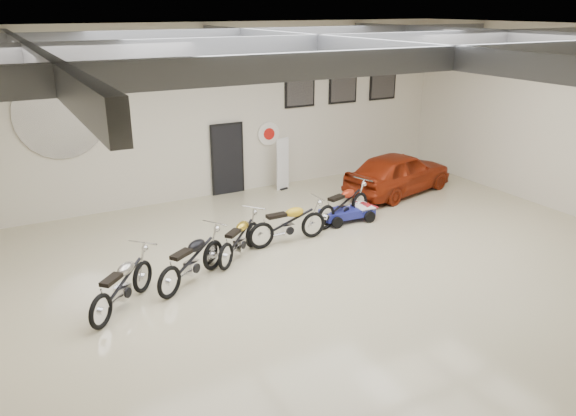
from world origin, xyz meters
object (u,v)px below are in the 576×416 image
motorcycle_yellow (288,222)px  motorcycle_red (343,203)px  motorcycle_black (192,259)px  go_kart (352,209)px  motorcycle_silver (122,283)px  banner_stand (283,163)px  motorcycle_gold (239,237)px  vintage_car (398,172)px

motorcycle_yellow → motorcycle_red: size_ratio=1.01×
motorcycle_black → go_kart: (4.96, 1.42, -0.22)m
motorcycle_silver → motorcycle_red: motorcycle_silver is taller
motorcycle_silver → motorcycle_red: size_ratio=1.00×
motorcycle_yellow → motorcycle_red: motorcycle_yellow is taller
banner_stand → motorcycle_black: 6.58m
go_kart → motorcycle_gold: bearing=-164.7°
motorcycle_black → vintage_car: (7.52, 2.68, 0.11)m
motorcycle_gold → motorcycle_black: bearing=166.9°
banner_stand → go_kart: size_ratio=0.97×
motorcycle_silver → motorcycle_yellow: bearing=-28.0°
motorcycle_gold → vintage_car: (6.16, 2.01, 0.16)m
banner_stand → motorcycle_yellow: banner_stand is taller
motorcycle_black → motorcycle_silver: bearing=161.3°
motorcycle_black → motorcycle_red: 4.88m
motorcycle_black → motorcycle_gold: motorcycle_black is taller
motorcycle_gold → motorcycle_yellow: bearing=-30.5°
motorcycle_yellow → go_kart: motorcycle_yellow is taller
motorcycle_gold → motorcycle_yellow: (1.37, 0.22, 0.04)m
motorcycle_yellow → go_kart: bearing=12.7°
banner_stand → motorcycle_yellow: bearing=-130.8°
motorcycle_red → banner_stand: bearing=73.5°
go_kart → banner_stand: bearing=99.8°
motorcycle_silver → motorcycle_black: motorcycle_black is taller
go_kart → motorcycle_silver: bearing=-160.8°
motorcycle_gold → vintage_car: vintage_car is taller
motorcycle_yellow → motorcycle_black: bearing=-162.4°
motorcycle_silver → motorcycle_red: 6.43m
motorcycle_silver → go_kart: bearing=-29.2°
motorcycle_silver → motorcycle_yellow: size_ratio=0.99×
motorcycle_red → motorcycle_gold: bearing=174.9°
motorcycle_silver → motorcycle_black: (1.50, 0.38, 0.01)m
banner_stand → motorcycle_silver: (-6.10, -5.07, -0.33)m
go_kart → motorcycle_red: bearing=-176.3°
motorcycle_yellow → vintage_car: vintage_car is taller
motorcycle_yellow → vintage_car: 5.12m
motorcycle_silver → motorcycle_gold: bearing=-24.5°
motorcycle_black → motorcycle_gold: (1.36, 0.67, -0.04)m
motorcycle_gold → motorcycle_yellow: motorcycle_yellow is taller
motorcycle_silver → motorcycle_black: size_ratio=0.98×
motorcycle_gold → go_kart: motorcycle_gold is taller
motorcycle_black → motorcycle_yellow: size_ratio=1.01×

